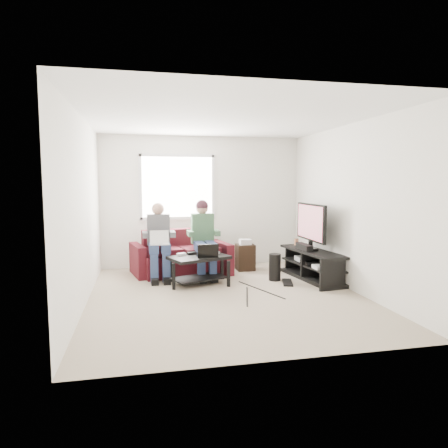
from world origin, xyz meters
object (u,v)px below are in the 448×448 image
Objects in this scene: subwoofer at (275,267)px; sofa at (180,257)px; coffee_table at (199,263)px; tv_stand at (312,266)px; tv at (311,224)px; end_table at (245,256)px.

sofa is at bearing 149.83° from subwoofer.
coffee_table is 0.68× the size of tv_stand.
tv is 2.37× the size of subwoofer.
coffee_table is 2.09m from tv.
tv_stand is at bearing -4.38° from subwoofer.
coffee_table is 0.99× the size of tv.
tv is at bearing -41.91° from end_table.
tv_stand is 1.36m from end_table.
tv_stand reaches higher than subwoofer.
tv is 1.83× the size of end_table.
end_table is (1.03, 0.89, -0.08)m from coffee_table.
coffee_table is at bearing -75.52° from sofa.
subwoofer is 0.96m from end_table.
tv reaches higher than subwoofer.
sofa reaches higher than coffee_table.
subwoofer is at bearing -175.91° from tv.
sofa is 1.72× the size of coffee_table.
sofa is 1.79m from subwoofer.
tv_stand is at bearing -44.97° from end_table.
subwoofer is (-0.67, -0.05, -0.74)m from tv.
tv is 1.47m from end_table.
tv reaches higher than end_table.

